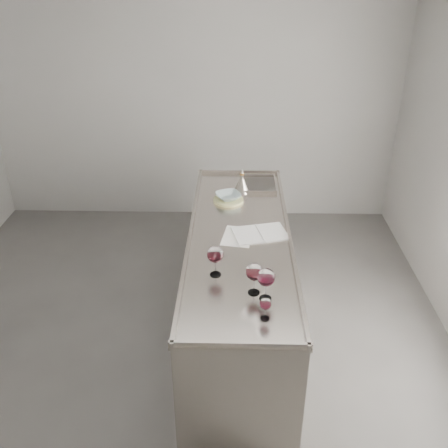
{
  "coord_description": "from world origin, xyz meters",
  "views": [
    {
      "loc": [
        0.46,
        -2.91,
        2.79
      ],
      "look_at": [
        0.38,
        0.33,
        1.02
      ],
      "focal_mm": 40.0,
      "sensor_mm": 36.0,
      "label": 1
    }
  ],
  "objects_px": {
    "counter": "(239,287)",
    "wine_glass_left": "(215,255)",
    "ceramic_bowl": "(228,196)",
    "wine_funnel": "(242,185)",
    "notebook": "(260,234)",
    "wine_glass_small": "(265,305)",
    "wine_glass_middle": "(266,278)",
    "wine_glass_right": "(254,273)"
  },
  "relations": [
    {
      "from": "counter",
      "to": "ceramic_bowl",
      "type": "relative_size",
      "value": 11.84
    },
    {
      "from": "wine_glass_middle",
      "to": "wine_funnel",
      "type": "xyz_separation_m",
      "value": [
        -0.13,
        1.55,
        -0.08
      ]
    },
    {
      "from": "counter",
      "to": "wine_glass_middle",
      "type": "height_order",
      "value": "wine_glass_middle"
    },
    {
      "from": "wine_glass_middle",
      "to": "ceramic_bowl",
      "type": "bearing_deg",
      "value": 100.35
    },
    {
      "from": "ceramic_bowl",
      "to": "wine_funnel",
      "type": "distance_m",
      "value": 0.23
    },
    {
      "from": "notebook",
      "to": "ceramic_bowl",
      "type": "relative_size",
      "value": 2.17
    },
    {
      "from": "counter",
      "to": "wine_funnel",
      "type": "distance_m",
      "value": 0.95
    },
    {
      "from": "ceramic_bowl",
      "to": "wine_funnel",
      "type": "relative_size",
      "value": 0.95
    },
    {
      "from": "wine_glass_small",
      "to": "ceramic_bowl",
      "type": "bearing_deg",
      "value": 98.67
    },
    {
      "from": "wine_glass_middle",
      "to": "ceramic_bowl",
      "type": "xyz_separation_m",
      "value": [
        -0.25,
        1.35,
        -0.1
      ]
    },
    {
      "from": "wine_glass_right",
      "to": "wine_funnel",
      "type": "height_order",
      "value": "wine_funnel"
    },
    {
      "from": "wine_glass_small",
      "to": "notebook",
      "type": "distance_m",
      "value": 0.98
    },
    {
      "from": "counter",
      "to": "notebook",
      "type": "distance_m",
      "value": 0.5
    },
    {
      "from": "wine_glass_left",
      "to": "notebook",
      "type": "height_order",
      "value": "wine_glass_left"
    },
    {
      "from": "wine_glass_right",
      "to": "notebook",
      "type": "distance_m",
      "value": 0.75
    },
    {
      "from": "notebook",
      "to": "wine_glass_small",
      "type": "bearing_deg",
      "value": -104.29
    },
    {
      "from": "ceramic_bowl",
      "to": "wine_glass_middle",
      "type": "bearing_deg",
      "value": -79.65
    },
    {
      "from": "wine_glass_small",
      "to": "notebook",
      "type": "height_order",
      "value": "wine_glass_small"
    },
    {
      "from": "wine_glass_small",
      "to": "ceramic_bowl",
      "type": "xyz_separation_m",
      "value": [
        -0.23,
        1.54,
        -0.05
      ]
    },
    {
      "from": "counter",
      "to": "ceramic_bowl",
      "type": "xyz_separation_m",
      "value": [
        -0.09,
        0.58,
        0.51
      ]
    },
    {
      "from": "wine_glass_right",
      "to": "wine_glass_left",
      "type": "bearing_deg",
      "value": 142.07
    },
    {
      "from": "wine_glass_left",
      "to": "wine_glass_right",
      "type": "distance_m",
      "value": 0.31
    },
    {
      "from": "counter",
      "to": "wine_glass_small",
      "type": "distance_m",
      "value": 1.12
    },
    {
      "from": "wine_glass_left",
      "to": "wine_glass_middle",
      "type": "height_order",
      "value": "wine_glass_middle"
    },
    {
      "from": "wine_glass_small",
      "to": "notebook",
      "type": "xyz_separation_m",
      "value": [
        0.01,
        0.98,
        -0.09
      ]
    },
    {
      "from": "wine_glass_right",
      "to": "ceramic_bowl",
      "type": "relative_size",
      "value": 1.02
    },
    {
      "from": "wine_glass_left",
      "to": "wine_glass_small",
      "type": "height_order",
      "value": "wine_glass_left"
    },
    {
      "from": "wine_glass_left",
      "to": "wine_glass_small",
      "type": "bearing_deg",
      "value": -55.51
    },
    {
      "from": "counter",
      "to": "notebook",
      "type": "xyz_separation_m",
      "value": [
        0.15,
        0.02,
        0.47
      ]
    },
    {
      "from": "wine_glass_middle",
      "to": "notebook",
      "type": "xyz_separation_m",
      "value": [
        0.0,
        0.79,
        -0.14
      ]
    },
    {
      "from": "wine_glass_left",
      "to": "notebook",
      "type": "bearing_deg",
      "value": 59.98
    },
    {
      "from": "wine_glass_left",
      "to": "wine_funnel",
      "type": "height_order",
      "value": "wine_funnel"
    },
    {
      "from": "wine_glass_small",
      "to": "wine_glass_left",
      "type": "bearing_deg",
      "value": 124.49
    },
    {
      "from": "wine_glass_left",
      "to": "wine_funnel",
      "type": "xyz_separation_m",
      "value": [
        0.18,
        1.3,
        -0.08
      ]
    },
    {
      "from": "notebook",
      "to": "wine_funnel",
      "type": "height_order",
      "value": "wine_funnel"
    },
    {
      "from": "counter",
      "to": "wine_glass_right",
      "type": "distance_m",
      "value": 0.94
    },
    {
      "from": "wine_glass_left",
      "to": "wine_glass_middle",
      "type": "relative_size",
      "value": 0.99
    },
    {
      "from": "notebook",
      "to": "ceramic_bowl",
      "type": "bearing_deg",
      "value": 100.16
    },
    {
      "from": "counter",
      "to": "wine_glass_left",
      "type": "xyz_separation_m",
      "value": [
        -0.16,
        -0.52,
        0.62
      ]
    },
    {
      "from": "wine_glass_right",
      "to": "wine_funnel",
      "type": "relative_size",
      "value": 0.98
    },
    {
      "from": "wine_glass_middle",
      "to": "wine_glass_small",
      "type": "distance_m",
      "value": 0.2
    },
    {
      "from": "wine_glass_left",
      "to": "wine_funnel",
      "type": "bearing_deg",
      "value": 82.02
    }
  ]
}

